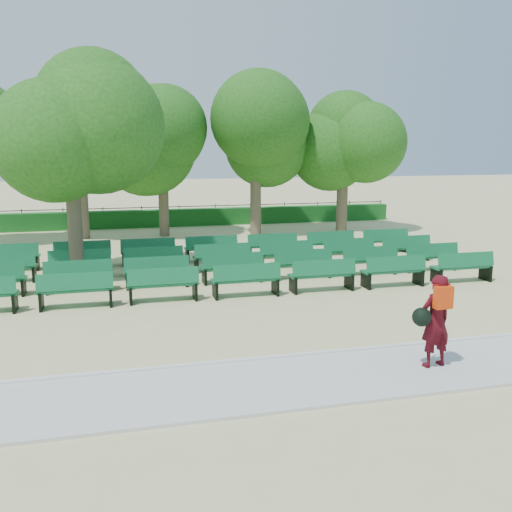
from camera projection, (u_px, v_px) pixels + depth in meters
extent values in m
plane|color=#C6C083|center=(204.00, 288.00, 17.17)|extent=(120.00, 120.00, 0.00)
cube|color=beige|center=(272.00, 384.00, 10.13)|extent=(30.00, 2.20, 0.06)
cube|color=silver|center=(256.00, 360.00, 11.22)|extent=(30.00, 0.12, 0.10)
cube|color=#175C1E|center=(161.00, 218.00, 30.40)|extent=(26.00, 0.70, 0.90)
cube|color=#106136|center=(226.00, 262.00, 18.67)|extent=(1.97, 0.70, 0.06)
cube|color=#106136|center=(227.00, 255.00, 18.41)|extent=(1.93, 0.31, 0.45)
cylinder|color=brown|center=(75.00, 229.00, 17.97)|extent=(0.45, 0.45, 3.25)
ellipsoid|color=#255F19|center=(69.00, 135.00, 17.42)|extent=(4.69, 4.69, 4.22)
imported|color=#400910|center=(436.00, 321.00, 10.72)|extent=(0.71, 0.53, 1.78)
cube|color=red|center=(443.00, 297.00, 10.43)|extent=(0.33, 0.17, 0.42)
sphere|color=black|center=(422.00, 317.00, 10.56)|extent=(0.36, 0.36, 0.36)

